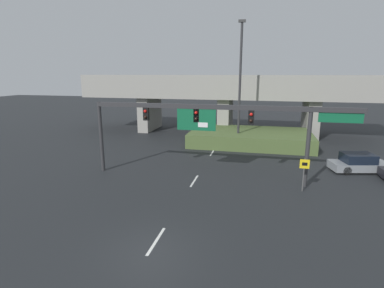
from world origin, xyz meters
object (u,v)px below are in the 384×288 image
Objects in this scene: signal_gantry at (213,118)px; parked_sedan_near_right at (359,163)px; speed_limit_sign at (304,170)px; highway_light_pole_near at (240,82)px.

signal_gantry is 12.40m from parked_sedan_near_right.
parked_sedan_near_right is (4.81, 5.33, -0.79)m from speed_limit_sign.
speed_limit_sign is 0.47× the size of parked_sedan_near_right.
speed_limit_sign is at bearing -144.93° from parked_sedan_near_right.
parked_sedan_near_right is at bearing 21.46° from signal_gantry.
speed_limit_sign is 7.23m from parked_sedan_near_right.
signal_gantry reaches higher than parked_sedan_near_right.
signal_gantry is 1.48× the size of highway_light_pole_near.
signal_gantry is at bearing -171.40° from parked_sedan_near_right.
speed_limit_sign is 0.18× the size of highway_light_pole_near.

